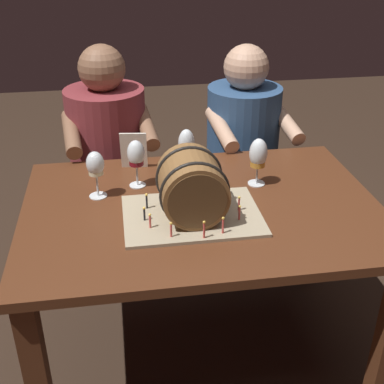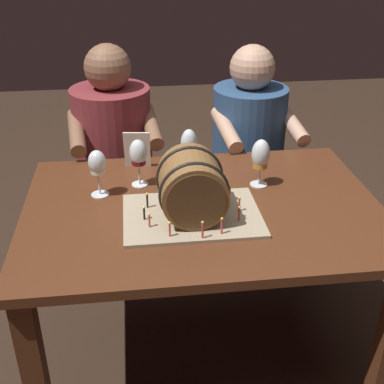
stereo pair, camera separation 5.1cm
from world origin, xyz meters
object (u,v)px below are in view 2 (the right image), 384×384
object	(u,v)px
wine_glass_white	(97,165)
wine_glass_red	(138,155)
wine_glass_rose	(189,146)
menu_card	(137,150)
dining_table	(203,229)
person_seated_right	(247,162)
barrel_cake	(192,190)
person_seated_left	(115,166)
wine_glass_amber	(261,156)

from	to	relation	value
wine_glass_white	wine_glass_red	size ratio (longest dim) A/B	0.96
wine_glass_rose	menu_card	bearing A→B (deg)	146.66
wine_glass_white	wine_glass_rose	distance (m)	0.37
dining_table	person_seated_right	size ratio (longest dim) A/B	1.15
wine_glass_white	wine_glass_red	distance (m)	0.17
dining_table	wine_glass_rose	xyz separation A→B (m)	(-0.02, 0.23, 0.25)
dining_table	barrel_cake	xyz separation A→B (m)	(-0.05, -0.08, 0.21)
person_seated_left	barrel_cake	bearing A→B (deg)	-70.38
barrel_cake	menu_card	bearing A→B (deg)	112.00
wine_glass_rose	person_seated_right	distance (m)	0.70
barrel_cake	wine_glass_amber	bearing A→B (deg)	36.02
menu_card	person_seated_right	xyz separation A→B (m)	(0.57, 0.37, -0.26)
dining_table	wine_glass_white	bearing A→B (deg)	161.43
barrel_cake	wine_glass_amber	distance (m)	0.36
wine_glass_white	person_seated_right	size ratio (longest dim) A/B	0.16
wine_glass_white	wine_glass_rose	size ratio (longest dim) A/B	0.87
wine_glass_amber	menu_card	world-z (taller)	wine_glass_amber
wine_glass_amber	wine_glass_white	size ratio (longest dim) A/B	1.05
wine_glass_red	person_seated_right	xyz separation A→B (m)	(0.56, 0.54, -0.31)
dining_table	barrel_cake	world-z (taller)	barrel_cake
wine_glass_amber	menu_card	xyz separation A→B (m)	(-0.47, 0.23, -0.04)
person_seated_left	person_seated_right	bearing A→B (deg)	-0.01
dining_table	wine_glass_rose	distance (m)	0.34
dining_table	person_seated_left	size ratio (longest dim) A/B	1.13
menu_card	person_seated_right	bearing A→B (deg)	40.90
wine_glass_rose	person_seated_right	bearing A→B (deg)	54.22
person_seated_left	wine_glass_red	bearing A→B (deg)	-78.12
barrel_cake	person_seated_right	distance (m)	0.94
menu_card	person_seated_left	world-z (taller)	person_seated_left
dining_table	menu_card	size ratio (longest dim) A/B	8.21
person_seated_left	person_seated_right	distance (m)	0.68
person_seated_right	wine_glass_rose	bearing A→B (deg)	-125.78
wine_glass_white	wine_glass_amber	bearing A→B (deg)	0.71
barrel_cake	person_seated_right	size ratio (longest dim) A/B	0.42
dining_table	person_seated_left	distance (m)	0.81
wine_glass_amber	menu_card	distance (m)	0.52
barrel_cake	menu_card	size ratio (longest dim) A/B	3.02
barrel_cake	person_seated_right	xyz separation A→B (m)	(0.39, 0.81, -0.29)
wine_glass_rose	menu_card	size ratio (longest dim) A/B	1.32
person_seated_left	person_seated_right	world-z (taller)	person_seated_left
wine_glass_amber	person_seated_left	xyz separation A→B (m)	(-0.58, 0.60, -0.29)
wine_glass_red	person_seated_left	size ratio (longest dim) A/B	0.17
wine_glass_rose	menu_card	world-z (taller)	wine_glass_rose
wine_glass_rose	wine_glass_amber	bearing A→B (deg)	-19.10
wine_glass_white	wine_glass_rose	xyz separation A→B (m)	(0.35, 0.10, 0.01)
wine_glass_rose	wine_glass_red	distance (m)	0.20
dining_table	wine_glass_amber	size ratio (longest dim) A/B	6.81
person_seated_left	wine_glass_rose	bearing A→B (deg)	-58.06
barrel_cake	wine_glass_white	distance (m)	0.39
barrel_cake	wine_glass_red	size ratio (longest dim) A/B	2.52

